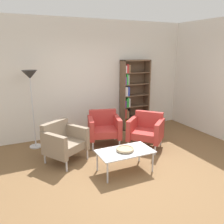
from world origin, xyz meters
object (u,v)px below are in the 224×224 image
at_px(decorative_bowl, 125,149).
at_px(armchair_near_window, 146,129).
at_px(coffee_table_low, 125,152).
at_px(armchair_corner_red, 104,127).
at_px(armchair_by_bookshelf, 63,141).
at_px(floor_lamp_torchiere, 30,84).
at_px(bookshelf_tall, 132,96).

distance_m(decorative_bowl, armchair_near_window, 1.26).
xyz_separation_m(coffee_table_low, armchair_corner_red, (0.17, 1.35, 0.05)).
height_order(armchair_by_bookshelf, armchair_near_window, same).
distance_m(armchair_near_window, floor_lamp_torchiere, 2.73).
relative_size(bookshelf_tall, armchair_by_bookshelf, 2.03).
height_order(decorative_bowl, armchair_by_bookshelf, armchair_by_bookshelf).
height_order(decorative_bowl, armchair_near_window, armchair_near_window).
height_order(bookshelf_tall, decorative_bowl, bookshelf_tall).
bearing_deg(bookshelf_tall, armchair_by_bookshelf, -151.83).
bearing_deg(floor_lamp_torchiere, armchair_by_bookshelf, -66.17).
bearing_deg(bookshelf_tall, coffee_table_low, -122.50).
height_order(coffee_table_low, decorative_bowl, decorative_bowl).
bearing_deg(armchair_corner_red, coffee_table_low, -81.95).
relative_size(bookshelf_tall, armchair_corner_red, 2.22).
distance_m(coffee_table_low, armchair_near_window, 1.26).
height_order(bookshelf_tall, armchair_by_bookshelf, bookshelf_tall).
xyz_separation_m(bookshelf_tall, armchair_by_bookshelf, (-2.24, -1.20, -0.52)).
bearing_deg(armchair_corner_red, armchair_by_bookshelf, -142.05).
xyz_separation_m(decorative_bowl, armchair_near_window, (0.97, 0.80, -0.02)).
bearing_deg(floor_lamp_torchiere, armchair_near_window, -24.93).
distance_m(armchair_corner_red, armchair_near_window, 0.98).
relative_size(bookshelf_tall, floor_lamp_torchiere, 1.09).
relative_size(coffee_table_low, armchair_by_bookshelf, 1.07).
bearing_deg(armchair_corner_red, decorative_bowl, -81.95).
relative_size(armchair_corner_red, armchair_near_window, 0.90).
bearing_deg(decorative_bowl, bookshelf_tall, 57.50).
bearing_deg(armchair_by_bookshelf, coffee_table_low, -76.70).
relative_size(armchair_by_bookshelf, armchair_corner_red, 1.09).
relative_size(decorative_bowl, armchair_corner_red, 0.37).
relative_size(decorative_bowl, floor_lamp_torchiere, 0.18).
relative_size(coffee_table_low, decorative_bowl, 3.12).
xyz_separation_m(decorative_bowl, armchair_by_bookshelf, (-0.90, 0.90, -0.02)).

